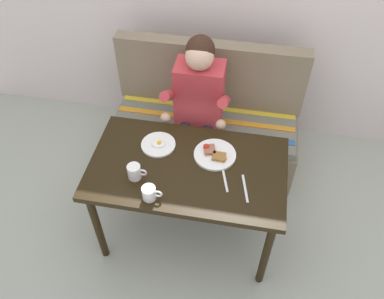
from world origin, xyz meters
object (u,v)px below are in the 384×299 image
object	(u,v)px
person	(198,102)
coffee_mug	(135,172)
knife	(245,188)
fork	(225,180)
table	(188,175)
couch	(206,127)
coffee_mug_second	(149,193)
plate_breakfast	(215,154)
plate_eggs	(158,144)

from	to	relation	value
person	coffee_mug	size ratio (longest dim) A/B	10.27
knife	fork	bearing A→B (deg)	149.52
person	coffee_mug	xyz separation A→B (m)	(-0.25, -0.73, 0.04)
table	couch	size ratio (longest dim) A/B	0.83
coffee_mug_second	knife	world-z (taller)	coffee_mug_second
plate_breakfast	knife	distance (m)	0.31
plate_eggs	fork	size ratio (longest dim) A/B	1.29
couch	plate_breakfast	size ratio (longest dim) A/B	5.48
plate_eggs	table	bearing A→B (deg)	-32.67
person	fork	bearing A→B (deg)	-67.26
person	coffee_mug_second	distance (m)	0.87
coffee_mug_second	plate_eggs	bearing A→B (deg)	96.86
coffee_mug	coffee_mug_second	world-z (taller)	coffee_mug
table	plate_eggs	bearing A→B (deg)	147.33
couch	coffee_mug_second	xyz separation A→B (m)	(-0.17, -1.03, 0.45)
couch	plate_breakfast	xyz separation A→B (m)	(0.15, -0.65, 0.41)
couch	person	xyz separation A→B (m)	(-0.04, -0.17, 0.41)
plate_breakfast	coffee_mug_second	xyz separation A→B (m)	(-0.32, -0.38, 0.03)
coffee_mug_second	fork	xyz separation A→B (m)	(0.40, 0.20, -0.04)
knife	couch	bearing A→B (deg)	99.13
coffee_mug	knife	size ratio (longest dim) A/B	0.59
couch	knife	xyz separation A→B (m)	(0.36, -0.87, 0.40)
table	plate_breakfast	distance (m)	0.21
plate_breakfast	couch	bearing A→B (deg)	102.95
coffee_mug	fork	xyz separation A→B (m)	(0.53, 0.07, -0.05)
table	couch	bearing A→B (deg)	90.00
couch	plate_eggs	bearing A→B (deg)	-108.95
fork	knife	distance (m)	0.13
plate_eggs	coffee_mug	xyz separation A→B (m)	(-0.07, -0.28, 0.04)
plate_breakfast	knife	size ratio (longest dim) A/B	1.31
table	coffee_mug_second	distance (m)	0.34
person	coffee_mug_second	size ratio (longest dim) A/B	10.27
coffee_mug_second	person	bearing A→B (deg)	81.56
coffee_mug	couch	bearing A→B (deg)	72.24
person	table	bearing A→B (deg)	-86.22
table	coffee_mug_second	size ratio (longest dim) A/B	10.17
plate_breakfast	plate_eggs	size ratio (longest dim) A/B	1.20
plate_breakfast	coffee_mug_second	bearing A→B (deg)	-129.48
couch	knife	bearing A→B (deg)	-67.63
person	fork	world-z (taller)	person
couch	coffee_mug_second	world-z (taller)	couch
couch	plate_eggs	distance (m)	0.78
coffee_mug_second	fork	size ratio (longest dim) A/B	0.69
knife	plate_eggs	bearing A→B (deg)	143.57
coffee_mug	plate_eggs	bearing A→B (deg)	75.02
plate_breakfast	fork	distance (m)	0.21
coffee_mug_second	coffee_mug	bearing A→B (deg)	133.13
fork	knife	world-z (taller)	same
fork	table	bearing A→B (deg)	147.05
coffee_mug_second	knife	size ratio (longest dim) A/B	0.59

